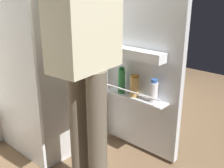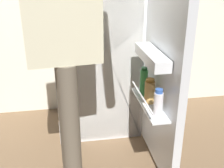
# 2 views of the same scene
# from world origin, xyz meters

# --- Properties ---
(ground_plane) EXTENTS (5.82, 5.82, 0.00)m
(ground_plane) POSITION_xyz_m (0.00, 0.00, 0.00)
(ground_plane) COLOR brown
(refrigerator) EXTENTS (0.75, 1.33, 1.82)m
(refrigerator) POSITION_xyz_m (0.03, 0.51, 0.91)
(refrigerator) COLOR silver
(refrigerator) RESTS_ON ground_plane
(person) EXTENTS (0.59, 0.72, 1.72)m
(person) POSITION_xyz_m (-0.25, -0.15, 1.04)
(person) COLOR #665B4C
(person) RESTS_ON ground_plane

